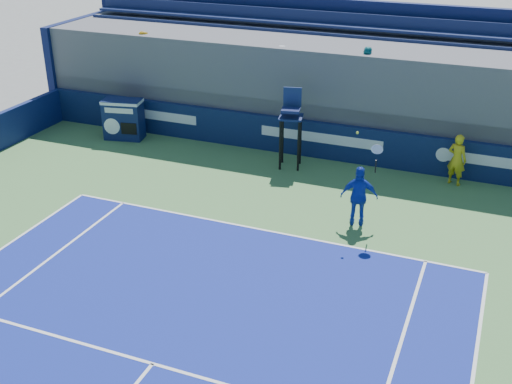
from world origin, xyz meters
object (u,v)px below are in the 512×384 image
at_px(ball_person, 457,160).
at_px(match_clock, 123,118).
at_px(umpire_chair, 291,120).
at_px(tennis_player, 359,196).

distance_m(ball_person, match_clock, 11.05).
distance_m(match_clock, umpire_chair, 6.19).
height_order(match_clock, umpire_chair, umpire_chair).
bearing_deg(umpire_chair, match_clock, 178.07).
bearing_deg(tennis_player, ball_person, 59.97).
height_order(match_clock, tennis_player, tennis_player).
bearing_deg(match_clock, umpire_chair, -1.93).
height_order(ball_person, umpire_chair, umpire_chair).
bearing_deg(match_clock, tennis_player, -19.54).
bearing_deg(umpire_chair, ball_person, 6.15).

